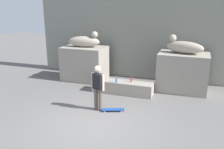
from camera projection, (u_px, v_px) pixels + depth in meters
The scene contains 11 objects.
ground_plane at pixel (95, 123), 7.82m from camera, with size 40.00×40.00×0.00m, color #605E5B.
facade_wall at pixel (139, 19), 12.06m from camera, with size 10.84×0.60×5.96m, color gray.
pedestal_left at pixel (85, 63), 12.11m from camera, with size 2.12×1.40×1.68m, color gray.
pedestal_right at pixel (182, 72), 10.56m from camera, with size 2.12×1.40×1.68m, color gray.
statue_reclining_left at pixel (85, 41), 11.78m from camera, with size 1.65×0.71×0.78m.
statue_reclining_right at pixel (184, 47), 10.26m from camera, with size 1.68×0.91×0.78m.
ledge_block at pixel (122, 87), 10.37m from camera, with size 2.64×0.62×0.53m, color gray.
skater at pixel (98, 86), 8.55m from camera, with size 0.53×0.28×1.67m.
skateboard at pixel (113, 110), 8.67m from camera, with size 0.82×0.48×0.08m.
bottle_red at pixel (131, 79), 10.22m from camera, with size 0.07×0.07×0.27m.
bottle_blue at pixel (116, 80), 10.15m from camera, with size 0.06×0.06×0.26m.
Camera 1 is at (2.89, -6.44, 3.76)m, focal length 38.53 mm.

